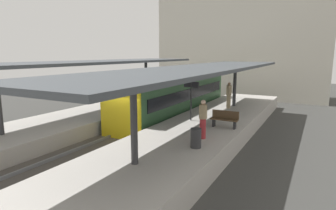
{
  "coord_description": "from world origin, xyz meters",
  "views": [
    {
      "loc": [
        9.21,
        -12.51,
        4.75
      ],
      "look_at": [
        0.83,
        3.04,
        1.54
      ],
      "focal_mm": 30.25,
      "sensor_mm": 36.0,
      "label": 1
    }
  ],
  "objects": [
    {
      "name": "ground_plane",
      "position": [
        0.0,
        0.0,
        0.0
      ],
      "size": [
        80.0,
        80.0,
        0.0
      ],
      "primitive_type": "plane",
      "color": "#383835"
    },
    {
      "name": "platform_left",
      "position": [
        -3.8,
        0.0,
        0.5
      ],
      "size": [
        4.4,
        28.0,
        1.0
      ],
      "primitive_type": "cube",
      "color": "#ADA8A0",
      "rests_on": "ground_plane"
    },
    {
      "name": "platform_right",
      "position": [
        3.8,
        0.0,
        0.5
      ],
      "size": [
        4.4,
        28.0,
        1.0
      ],
      "primitive_type": "cube",
      "color": "#ADA8A0",
      "rests_on": "ground_plane"
    },
    {
      "name": "track_ballast",
      "position": [
        0.0,
        0.0,
        0.1
      ],
      "size": [
        3.2,
        28.0,
        0.2
      ],
      "primitive_type": "cube",
      "color": "#4C4742",
      "rests_on": "ground_plane"
    },
    {
      "name": "rail_near_side",
      "position": [
        -0.72,
        0.0,
        0.27
      ],
      "size": [
        0.08,
        28.0,
        0.14
      ],
      "primitive_type": "cube",
      "color": "slate",
      "rests_on": "track_ballast"
    },
    {
      "name": "rail_far_side",
      "position": [
        0.72,
        0.0,
        0.27
      ],
      "size": [
        0.08,
        28.0,
        0.14
      ],
      "primitive_type": "cube",
      "color": "slate",
      "rests_on": "track_ballast"
    },
    {
      "name": "commuter_train",
      "position": [
        0.0,
        5.69,
        1.73
      ],
      "size": [
        2.78,
        13.01,
        3.1
      ],
      "color": "#2D5633",
      "rests_on": "track_ballast"
    },
    {
      "name": "canopy_left",
      "position": [
        -3.8,
        1.4,
        4.17
      ],
      "size": [
        4.18,
        21.0,
        3.29
      ],
      "color": "#333335",
      "rests_on": "platform_left"
    },
    {
      "name": "canopy_right",
      "position": [
        3.8,
        1.4,
        3.97
      ],
      "size": [
        4.18,
        21.0,
        3.08
      ],
      "color": "#333335",
      "rests_on": "platform_right"
    },
    {
      "name": "platform_bench",
      "position": [
        5.05,
        1.36,
        1.46
      ],
      "size": [
        1.4,
        0.41,
        0.86
      ],
      "color": "black",
      "rests_on": "platform_right"
    },
    {
      "name": "platform_sign",
      "position": [
        2.88,
        1.99,
        2.62
      ],
      "size": [
        0.9,
        0.08,
        2.21
      ],
      "color": "#262628",
      "rests_on": "platform_right"
    },
    {
      "name": "litter_bin",
      "position": [
        4.99,
        -2.32,
        1.4
      ],
      "size": [
        0.44,
        0.44,
        0.8
      ],
      "primitive_type": "cylinder",
      "color": "#2D2D30",
      "rests_on": "platform_right"
    },
    {
      "name": "passenger_near_bench",
      "position": [
        4.77,
        -1.01,
        1.92
      ],
      "size": [
        0.36,
        0.36,
        1.76
      ],
      "color": "maroon",
      "rests_on": "platform_right"
    },
    {
      "name": "passenger_mid_platform",
      "position": [
        3.71,
        6.6,
        1.94
      ],
      "size": [
        0.36,
        0.36,
        1.8
      ],
      "color": "#998460",
      "rests_on": "platform_right"
    },
    {
      "name": "station_building_backdrop",
      "position": [
        1.11,
        20.0,
        5.5
      ],
      "size": [
        18.0,
        6.0,
        11.0
      ],
      "primitive_type": "cube",
      "color": "beige",
      "rests_on": "ground_plane"
    }
  ]
}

